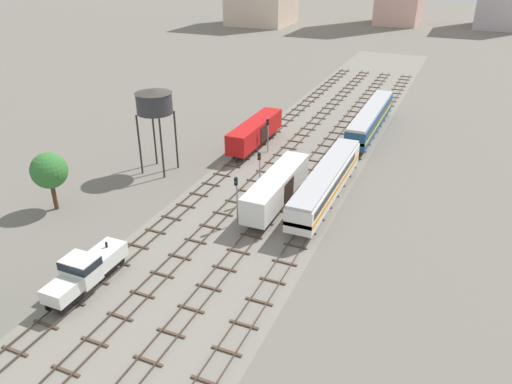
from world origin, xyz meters
TOP-DOWN VIEW (x-y plane):
  - ground_plane at (0.00, 56.00)m, footprint 480.00×480.00m
  - ballast_bed at (0.00, 56.00)m, footprint 18.01×176.00m
  - track_far_left at (-7.01, 57.00)m, footprint 2.40×126.00m
  - track_left at (-2.34, 57.00)m, footprint 2.40×126.00m
  - track_centre_left at (2.34, 57.00)m, footprint 2.40×126.00m
  - track_centre at (7.01, 57.00)m, footprint 2.40×126.00m
  - shunter_loco_far_left_nearest at (-7.01, 30.37)m, footprint 2.74×8.46m
  - freight_boxcar_centre_left_near at (2.34, 50.52)m, footprint 2.87×14.00m
  - diesel_railcar_centre_mid at (7.01, 53.82)m, footprint 2.96×20.50m
  - freight_boxcar_far_left_midfar at (-7.00, 66.20)m, footprint 2.87×14.00m
  - passenger_coach_centre_far at (7.01, 78.38)m, footprint 2.96×22.00m
  - water_tower at (-15.07, 53.77)m, footprint 4.61×4.61m
  - signal_post_nearest at (-0.00, 45.17)m, footprint 0.28×0.47m
  - signal_post_near at (-4.67, 65.17)m, footprint 0.28×0.47m
  - signal_post_mid at (-0.00, 51.16)m, footprint 0.28×0.47m
  - lineside_tree_1 at (-19.89, 40.37)m, footprint 3.92×3.92m

SIDE VIEW (x-z plane):
  - ground_plane at x=0.00m, z-range 0.00..0.00m
  - ballast_bed at x=0.00m, z-range 0.00..0.01m
  - track_far_left at x=-7.01m, z-range -0.01..0.28m
  - track_left at x=-2.34m, z-range -0.01..0.28m
  - track_centre_left at x=2.34m, z-range -0.01..0.28m
  - track_centre at x=7.01m, z-range -0.01..0.28m
  - shunter_loco_far_left_nearest at x=-7.01m, z-range 0.46..3.56m
  - freight_boxcar_centre_left_near at x=2.34m, z-range 0.65..4.25m
  - freight_boxcar_far_left_midfar at x=-7.00m, z-range 0.65..4.25m
  - diesel_railcar_centre_mid at x=7.01m, z-range 0.70..4.50m
  - passenger_coach_centre_far at x=7.01m, z-range 0.71..4.51m
  - signal_post_near at x=-4.67m, z-range 0.69..5.65m
  - signal_post_nearest at x=0.00m, z-range 0.74..6.27m
  - signal_post_mid at x=0.00m, z-range 0.77..6.74m
  - lineside_tree_1 at x=-19.89m, z-range 1.31..7.91m
  - water_tower at x=-15.07m, z-range 3.72..14.45m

